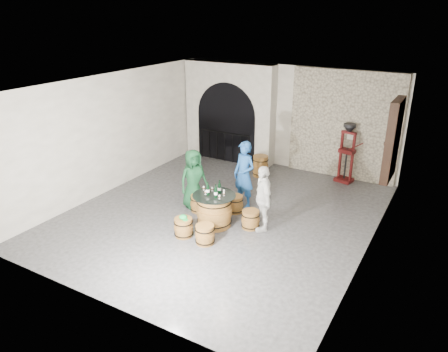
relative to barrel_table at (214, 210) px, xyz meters
The scene contains 31 objects.
ground 0.73m from the barrel_table, 101.61° to the left, with size 8.00×8.00×0.00m, color #2B2B2D.
wall_back 4.76m from the barrel_table, 91.54° to the left, with size 8.00×8.00×0.00m, color beige.
wall_front 3.61m from the barrel_table, 92.09° to the right, with size 8.00×8.00×0.00m, color beige.
wall_left 3.87m from the barrel_table, behind, with size 8.00×8.00×0.00m, color beige.
wall_right 3.64m from the barrel_table, 10.15° to the left, with size 8.00×8.00×0.00m, color beige.
ceiling 2.88m from the barrel_table, 101.61° to the left, with size 8.00×8.00×0.00m, color beige.
stone_facing_panel 4.99m from the barrel_table, 69.76° to the left, with size 3.20×0.12×3.18m, color #A9A187.
arched_opening 4.94m from the barrel_table, 114.99° to the left, with size 3.10×0.60×3.19m.
shuttered_window 4.65m from the barrel_table, 42.70° to the left, with size 0.23×1.10×2.00m.
barrel_table is the anchor object (origin of this frame).
barrel_stool_left 0.87m from the barrel_table, 148.33° to the left, with size 0.43×0.43×0.44m.
barrel_stool_far 0.87m from the barrel_table, 84.57° to the left, with size 0.43×0.43×0.44m.
barrel_stool_right 0.87m from the barrel_table, 20.87° to the left, with size 0.43×0.43×0.44m.
barrel_stool_near_right 0.87m from the barrel_table, 72.76° to the right, with size 0.43×0.43×0.44m.
barrel_stool_near_left 0.87m from the barrel_table, 112.78° to the right, with size 0.43×0.43×0.44m.
green_cap 0.86m from the barrel_table, 112.49° to the right, with size 0.23×0.18×0.10m.
person_green 1.21m from the barrel_table, 148.33° to the left, with size 0.75×0.49×1.53m, color #0F381D.
person_blue 1.36m from the barrel_table, 84.57° to the left, with size 0.63×0.41×1.73m, color navy.
person_white 1.19m from the barrel_table, 20.87° to the left, with size 0.91×0.38×1.55m, color beige.
wine_bottle_left 0.54m from the barrel_table, 156.54° to the right, with size 0.08×0.08×0.32m.
wine_bottle_center 0.54m from the barrel_table, 42.44° to the right, with size 0.08×0.08×0.32m.
wine_bottle_right 0.55m from the barrel_table, 74.66° to the left, with size 0.08×0.08×0.32m.
tasting_glass_a 0.48m from the barrel_table, 159.89° to the right, with size 0.05×0.05×0.10m, color #AE5821, non-canonical shape.
tasting_glass_b 0.50m from the barrel_table, 20.19° to the left, with size 0.05×0.05×0.10m, color #AE5821, non-canonical shape.
tasting_glass_c 0.50m from the barrel_table, 132.68° to the left, with size 0.05×0.05×0.10m, color #AE5821, non-canonical shape.
tasting_glass_d 0.50m from the barrel_table, 49.05° to the left, with size 0.05×0.05×0.10m, color #AE5821, non-canonical shape.
tasting_glass_e 0.50m from the barrel_table, 29.89° to the right, with size 0.05×0.05×0.10m, color #AE5821, non-canonical shape.
tasting_glass_f 0.58m from the barrel_table, 160.96° to the left, with size 0.05×0.05×0.10m, color #AE5821, non-canonical shape.
side_barrel 3.43m from the barrel_table, 97.05° to the left, with size 0.48×0.48×0.64m.
corking_press 4.70m from the barrel_table, 65.64° to the left, with size 0.73×0.48×1.74m.
control_box 4.96m from the barrel_table, 66.66° to the left, with size 0.18×0.10×0.22m, color silver.
Camera 1 is at (4.76, -8.20, 4.79)m, focal length 34.00 mm.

